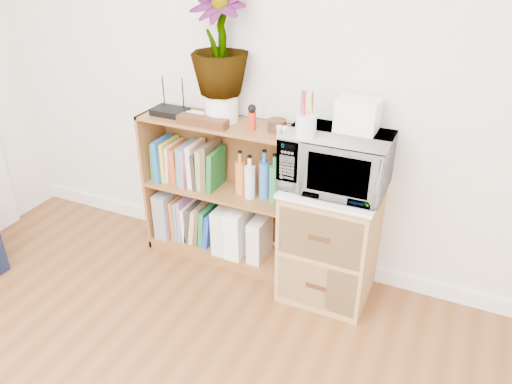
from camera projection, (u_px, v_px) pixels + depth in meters
The scene contains 21 objects.
skirting_board at pixel (279, 249), 3.35m from camera, with size 4.00×0.02×0.10m, color white.
bookshelf at pixel (221, 192), 3.16m from camera, with size 1.00×0.30×0.95m, color brown.
wicker_unit at pixel (330, 242), 2.89m from camera, with size 0.50×0.45×0.70m, color #9E7542.
microwave at pixel (336, 161), 2.63m from camera, with size 0.55×0.37×0.30m, color silver.
pen_cup at pixel (306, 125), 2.51m from camera, with size 0.11×0.11×0.12m, color silver.
small_appliance at pixel (358, 115), 2.57m from camera, with size 0.21×0.18×0.17m, color white.
router at pixel (170, 112), 3.03m from camera, with size 0.21×0.14×0.04m, color black.
white_bowl at pixel (193, 117), 2.96m from camera, with size 0.13×0.13×0.03m, color silver.
plant_pot at pixel (222, 107), 2.91m from camera, with size 0.19×0.19×0.16m, color white.
potted_plant at pixel (219, 42), 2.73m from camera, with size 0.33×0.33×0.58m, color #437F33.
trinket_box at pixel (203, 122), 2.86m from camera, with size 0.31×0.08×0.05m, color #3A1E0F.
kokeshi_doll at pixel (252, 121), 2.79m from camera, with size 0.05×0.05×0.10m, color #B22815.
wooden_bowl at pixel (277, 125), 2.79m from camera, with size 0.11×0.11×0.06m, color #331E0D.
paint_jars at pixel (285, 134), 2.68m from camera, with size 0.12×0.04×0.06m, color pink.
file_box at pixel (170, 211), 3.43m from camera, with size 0.10×0.26×0.32m, color gray.
magazine_holder_left at pixel (226, 227), 3.26m from camera, with size 0.10×0.25×0.31m, color silver.
magazine_holder_mid at pixel (240, 230), 3.22m from camera, with size 0.10×0.26×0.33m, color white.
magazine_holder_right at pixel (260, 238), 3.18m from camera, with size 0.09×0.23×0.28m, color silver.
cookbooks at pixel (188, 163), 3.17m from camera, with size 0.46×0.20×0.31m.
liquor_bottles at pixel (258, 176), 2.99m from camera, with size 0.29×0.07×0.30m.
lower_books at pixel (195, 221), 3.37m from camera, with size 0.31×0.19×0.30m.
Camera 1 is at (1.01, -0.34, 1.98)m, focal length 35.00 mm.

